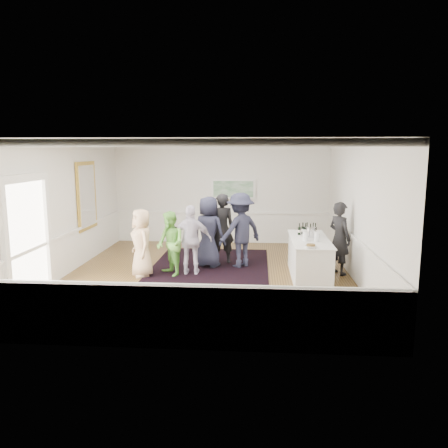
# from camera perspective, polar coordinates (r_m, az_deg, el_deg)

# --- Properties ---
(floor) EXTENTS (8.00, 8.00, 0.00)m
(floor) POSITION_cam_1_polar(r_m,az_deg,el_deg) (10.72, -2.12, -6.77)
(floor) COLOR brown
(floor) RESTS_ON ground
(ceiling) EXTENTS (7.00, 8.00, 0.02)m
(ceiling) POSITION_cam_1_polar(r_m,az_deg,el_deg) (10.29, -2.23, 10.59)
(ceiling) COLOR white
(ceiling) RESTS_ON wall_back
(wall_left) EXTENTS (0.02, 8.00, 3.20)m
(wall_left) POSITION_cam_1_polar(r_m,az_deg,el_deg) (11.33, -20.07, 1.81)
(wall_left) COLOR white
(wall_left) RESTS_ON floor
(wall_right) EXTENTS (0.02, 8.00, 3.20)m
(wall_right) POSITION_cam_1_polar(r_m,az_deg,el_deg) (10.58, 17.02, 1.46)
(wall_right) COLOR white
(wall_right) RESTS_ON floor
(wall_back) EXTENTS (7.00, 0.02, 3.20)m
(wall_back) POSITION_cam_1_polar(r_m,az_deg,el_deg) (14.34, -0.37, 3.91)
(wall_back) COLOR white
(wall_back) RESTS_ON floor
(wall_front) EXTENTS (7.00, 0.02, 3.20)m
(wall_front) POSITION_cam_1_polar(r_m,az_deg,el_deg) (6.49, -6.17, -3.10)
(wall_front) COLOR white
(wall_front) RESTS_ON floor
(wainscoting) EXTENTS (7.00, 8.00, 1.00)m
(wainscoting) POSITION_cam_1_polar(r_m,az_deg,el_deg) (10.59, -2.14, -4.18)
(wainscoting) COLOR white
(wainscoting) RESTS_ON floor
(mirror) EXTENTS (0.05, 1.25, 1.85)m
(mirror) POSITION_cam_1_polar(r_m,az_deg,el_deg) (12.47, -17.48, 3.54)
(mirror) COLOR gold
(mirror) RESTS_ON wall_left
(doorway) EXTENTS (0.10, 1.78, 2.56)m
(doorway) POSITION_cam_1_polar(r_m,az_deg,el_deg) (9.65, -24.32, -0.83)
(doorway) COLOR white
(doorway) RESTS_ON wall_left
(landscape_painting) EXTENTS (1.44, 0.06, 0.66)m
(landscape_painting) POSITION_cam_1_polar(r_m,az_deg,el_deg) (14.24, 1.22, 4.59)
(landscape_painting) COLOR white
(landscape_painting) RESTS_ON wall_back
(area_rug) EXTENTS (3.03, 3.97, 0.02)m
(area_rug) POSITION_cam_1_polar(r_m,az_deg,el_deg) (11.58, -1.77, -5.48)
(area_rug) COLOR black
(area_rug) RESTS_ON floor
(serving_table) EXTENTS (0.89, 2.34, 0.95)m
(serving_table) POSITION_cam_1_polar(r_m,az_deg,el_deg) (10.68, 11.04, -4.36)
(serving_table) COLOR white
(serving_table) RESTS_ON floor
(bartender) EXTENTS (0.72, 0.78, 1.80)m
(bartender) POSITION_cam_1_polar(r_m,az_deg,el_deg) (11.04, 14.85, -1.81)
(bartender) COLOR black
(bartender) RESTS_ON floor
(guest_tan) EXTENTS (0.86, 0.96, 1.64)m
(guest_tan) POSITION_cam_1_polar(r_m,az_deg,el_deg) (10.71, -10.70, -2.43)
(guest_tan) COLOR tan
(guest_tan) RESTS_ON floor
(guest_green) EXTENTS (0.94, 0.97, 1.58)m
(guest_green) POSITION_cam_1_polar(r_m,az_deg,el_deg) (10.65, -7.04, -2.58)
(guest_green) COLOR #75CB51
(guest_green) RESTS_ON floor
(guest_lilac) EXTENTS (1.03, 0.48, 1.71)m
(guest_lilac) POSITION_cam_1_polar(r_m,az_deg,el_deg) (10.68, -4.27, -2.12)
(guest_lilac) COLOR silver
(guest_lilac) RESTS_ON floor
(guest_dark_a) EXTENTS (1.43, 1.35, 1.95)m
(guest_dark_a) POSITION_cam_1_polar(r_m,az_deg,el_deg) (11.32, 2.14, -0.83)
(guest_dark_a) COLOR #212337
(guest_dark_a) RESTS_ON floor
(guest_dark_b) EXTENTS (0.79, 0.62, 1.90)m
(guest_dark_b) POSITION_cam_1_polar(r_m,az_deg,el_deg) (11.65, -0.33, -0.63)
(guest_dark_b) COLOR black
(guest_dark_b) RESTS_ON floor
(guest_navy) EXTENTS (1.07, 0.91, 1.86)m
(guest_navy) POSITION_cam_1_polar(r_m,az_deg,el_deg) (11.34, -2.03, -1.04)
(guest_navy) COLOR #212337
(guest_navy) RESTS_ON floor
(wine_bottles) EXTENTS (0.47, 0.25, 0.31)m
(wine_bottles) POSITION_cam_1_polar(r_m,az_deg,el_deg) (11.05, 10.87, -0.58)
(wine_bottles) COLOR black
(wine_bottles) RESTS_ON serving_table
(juice_pitchers) EXTENTS (0.36, 0.37, 0.24)m
(juice_pitchers) POSITION_cam_1_polar(r_m,az_deg,el_deg) (10.33, 11.06, -1.48)
(juice_pitchers) COLOR #5FA63B
(juice_pitchers) RESTS_ON serving_table
(ice_bucket) EXTENTS (0.26, 0.26, 0.25)m
(ice_bucket) POSITION_cam_1_polar(r_m,az_deg,el_deg) (10.73, 11.24, -1.11)
(ice_bucket) COLOR silver
(ice_bucket) RESTS_ON serving_table
(nut_bowl) EXTENTS (0.26, 0.26, 0.08)m
(nut_bowl) POSITION_cam_1_polar(r_m,az_deg,el_deg) (9.60, 11.27, -2.84)
(nut_bowl) COLOR white
(nut_bowl) RESTS_ON serving_table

